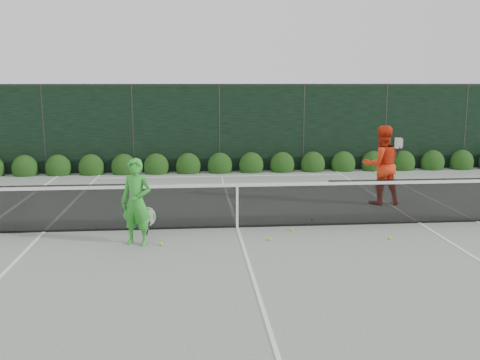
{
  "coord_description": "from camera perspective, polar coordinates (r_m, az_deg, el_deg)",
  "views": [
    {
      "loc": [
        -0.95,
        -11.24,
        3.15
      ],
      "look_at": [
        0.09,
        0.3,
        1.0
      ],
      "focal_mm": 40.0,
      "sensor_mm": 36.0,
      "label": 1
    }
  ],
  "objects": [
    {
      "name": "ground",
      "position": [
        11.72,
        -0.3,
        -5.09
      ],
      "size": [
        80.0,
        80.0,
        0.0
      ],
      "primitive_type": "plane",
      "color": "gray",
      "rests_on": "ground"
    },
    {
      "name": "tennis_net",
      "position": [
        11.58,
        -0.42,
        -2.56
      ],
      "size": [
        12.9,
        0.1,
        1.07
      ],
      "color": "black",
      "rests_on": "ground"
    },
    {
      "name": "player_woman",
      "position": [
        10.53,
        -10.98,
        -2.33
      ],
      "size": [
        0.72,
        0.59,
        1.7
      ],
      "rotation": [
        0.0,
        0.0,
        -0.35
      ],
      "color": "green",
      "rests_on": "ground"
    },
    {
      "name": "player_man",
      "position": [
        14.25,
        14.85,
        1.56
      ],
      "size": [
        1.04,
        0.83,
        2.04
      ],
      "rotation": [
        0.0,
        0.0,
        3.2
      ],
      "color": "red",
      "rests_on": "ground"
    },
    {
      "name": "court_lines",
      "position": [
        11.71,
        -0.3,
        -5.06
      ],
      "size": [
        11.03,
        23.83,
        0.01
      ],
      "color": "white",
      "rests_on": "ground"
    },
    {
      "name": "windscreen_fence",
      "position": [
        8.74,
        1.2,
        -0.27
      ],
      "size": [
        32.0,
        21.07,
        3.06
      ],
      "color": "black",
      "rests_on": "ground"
    },
    {
      "name": "hedge_row",
      "position": [
        18.65,
        -2.16,
        1.51
      ],
      "size": [
        31.66,
        0.65,
        0.94
      ],
      "color": "black",
      "rests_on": "ground"
    },
    {
      "name": "tennis_balls",
      "position": [
        11.2,
        4.97,
        -5.69
      ],
      "size": [
        4.64,
        1.64,
        0.07
      ],
      "color": "#ADDB30",
      "rests_on": "ground"
    }
  ]
}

